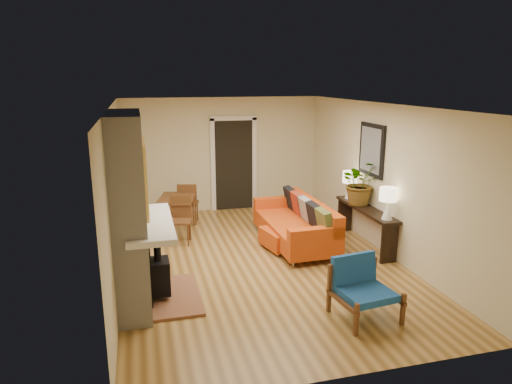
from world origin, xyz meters
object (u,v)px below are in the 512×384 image
at_px(blue_chair, 361,285).
at_px(lamp_far, 350,182).
at_px(console_table, 366,216).
at_px(ottoman, 285,237).
at_px(houseplant, 361,182).
at_px(dining_table, 181,204).
at_px(lamp_near, 388,200).
at_px(sofa, 299,223).

xyz_separation_m(blue_chair, lamp_far, (1.26, 2.98, 0.65)).
distance_m(blue_chair, console_table, 2.62).
relative_size(ottoman, blue_chair, 1.04).
height_order(blue_chair, lamp_far, lamp_far).
bearing_deg(blue_chair, ottoman, 94.78).
relative_size(lamp_far, houseplant, 0.64).
bearing_deg(houseplant, ottoman, -179.38).
distance_m(ottoman, blue_chair, 2.54).
bearing_deg(houseplant, blue_chair, -116.23).
distance_m(dining_table, console_table, 3.57).
bearing_deg(lamp_near, blue_chair, -128.69).
bearing_deg(blue_chair, dining_table, 116.53).
height_order(dining_table, houseplant, houseplant).
relative_size(blue_chair, lamp_near, 1.52).
xyz_separation_m(dining_table, houseplant, (3.19, -1.35, 0.56)).
bearing_deg(lamp_near, ottoman, 147.21).
height_order(sofa, ottoman, sofa).
bearing_deg(houseplant, console_table, -87.69).
distance_m(sofa, blue_chair, 2.71).
height_order(ottoman, lamp_far, lamp_far).
height_order(ottoman, dining_table, dining_table).
xyz_separation_m(sofa, blue_chair, (-0.12, -2.71, 0.03)).
distance_m(sofa, lamp_far, 1.35).
height_order(ottoman, lamp_near, lamp_near).
bearing_deg(blue_chair, houseplant, 63.77).
distance_m(dining_table, lamp_near, 3.98).
relative_size(ottoman, console_table, 0.46).
bearing_deg(blue_chair, console_table, 61.17).
height_order(sofa, console_table, sofa).
bearing_deg(ottoman, sofa, 29.83).
xyz_separation_m(ottoman, lamp_far, (1.47, 0.46, 0.85)).
relative_size(sofa, ottoman, 2.66).
distance_m(blue_chair, lamp_far, 3.30).
xyz_separation_m(dining_table, console_table, (3.20, -1.59, -0.01)).
bearing_deg(lamp_near, houseplant, 90.59).
distance_m(dining_table, houseplant, 3.51).
height_order(sofa, lamp_far, lamp_far).
relative_size(sofa, lamp_near, 4.19).
bearing_deg(sofa, console_table, -20.18).
bearing_deg(dining_table, console_table, -26.47).
bearing_deg(ottoman, console_table, -8.95).
relative_size(console_table, lamp_near, 3.43).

